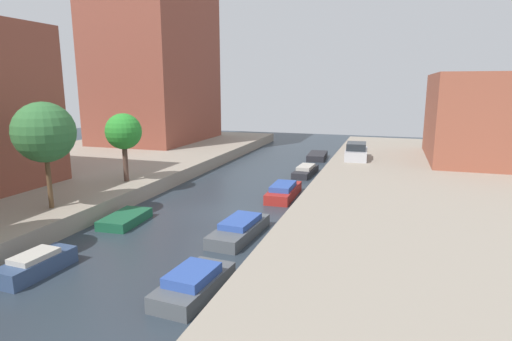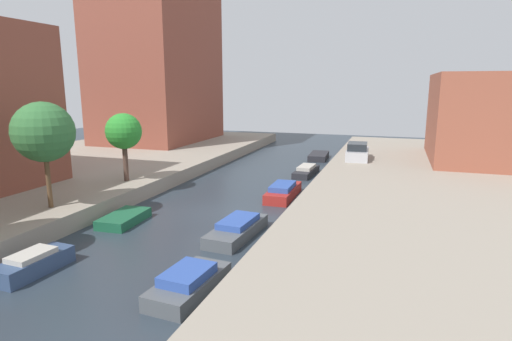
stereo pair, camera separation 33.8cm
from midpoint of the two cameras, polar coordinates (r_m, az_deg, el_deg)
The scene contains 15 objects.
ground_plane at distance 24.65m, azimuth -6.88°, elevation -5.80°, with size 84.00×84.00×0.00m, color #28333D.
quay_left at distance 33.55m, azimuth -30.87°, elevation -1.83°, with size 20.00×64.00×1.00m, color gray.
quay_right at distance 22.93m, azimuth 29.88°, elevation -7.35°, with size 20.00×64.00×1.00m, color gray.
apartment_tower_far at distance 50.16m, azimuth -13.89°, elevation 16.26°, with size 10.00×13.94×21.38m, color brown.
low_block_right at distance 40.48m, azimuth 29.52°, elevation 6.30°, with size 10.00×12.17×7.30m, color brown.
street_tree_2 at distance 23.87m, azimuth -27.34°, elevation 4.64°, with size 3.09×3.09×5.54m.
street_tree_3 at distance 28.93m, azimuth -17.98°, elevation 5.03°, with size 2.37×2.37×4.54m.
parked_car at distance 37.41m, azimuth 13.30°, elevation 2.49°, with size 2.02×4.34×1.45m.
moored_boat_left_1 at distance 19.02m, azimuth -28.27°, elevation -11.26°, with size 1.36×3.15×0.90m.
moored_boat_left_2 at distance 23.76m, azimuth -17.84°, elevation -6.33°, with size 1.84×3.20×0.51m.
moored_boat_right_1 at distance 15.57m, azimuth -9.14°, elevation -15.00°, with size 1.85×3.71×0.96m.
moored_boat_right_2 at distance 20.77m, azimuth -2.75°, elevation -7.99°, with size 1.87×4.56×0.89m.
moored_boat_right_3 at distance 27.75m, azimuth 3.45°, elevation -2.86°, with size 1.60×4.59×0.97m.
moored_boat_right_4 at distance 34.93m, azimuth 6.51°, elevation -0.04°, with size 1.48×4.37×0.78m.
moored_boat_right_5 at distance 42.59m, azimuth 8.15°, elevation 1.97°, with size 1.91×4.14×0.59m.
Camera 1 is at (9.84, -21.36, 7.34)m, focal length 29.26 mm.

